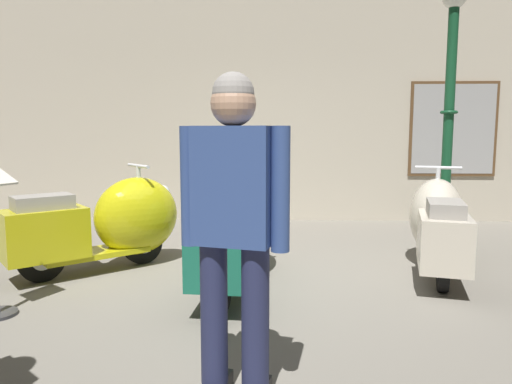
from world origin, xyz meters
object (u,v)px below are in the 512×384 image
(scooter_2, at_px, (438,224))
(lamppost, at_px, (449,115))
(scooter_1, at_px, (237,227))
(scooter_0, at_px, (111,222))
(visitor_1, at_px, (234,217))

(scooter_2, relative_size, lamppost, 0.58)
(scooter_1, distance_m, lamppost, 2.79)
(scooter_0, xyz_separation_m, scooter_2, (3.14, 0.08, -0.01))
(lamppost, bearing_deg, scooter_0, -164.52)
(scooter_1, height_order, lamppost, lamppost)
(lamppost, bearing_deg, visitor_1, -123.25)
(scooter_1, xyz_separation_m, lamppost, (2.25, 1.29, 1.02))
(scooter_0, xyz_separation_m, visitor_1, (1.39, -2.25, 0.47))
(scooter_1, height_order, scooter_2, scooter_1)
(scooter_1, bearing_deg, lamppost, -55.98)
(scooter_2, bearing_deg, lamppost, -8.10)
(scooter_2, bearing_deg, scooter_0, 105.39)
(visitor_1, bearing_deg, lamppost, -19.13)
(scooter_1, bearing_deg, scooter_2, -73.69)
(visitor_1, bearing_deg, scooter_2, -22.81)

